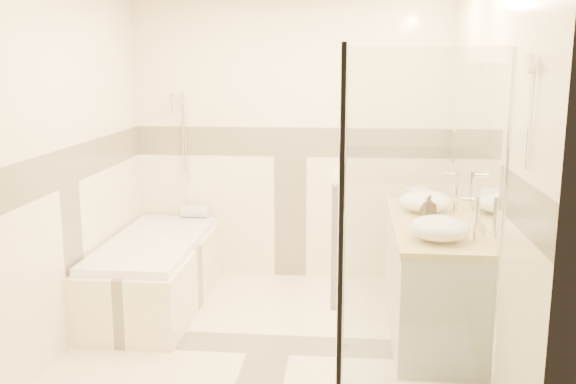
# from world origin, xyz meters

# --- Properties ---
(room) EXTENTS (2.82, 3.02, 2.52)m
(room) POSITION_xyz_m (0.06, 0.01, 1.26)
(room) COLOR #FDF0C9
(room) RESTS_ON ground
(bathtub) EXTENTS (0.75, 1.70, 0.56)m
(bathtub) POSITION_xyz_m (-1.02, 0.65, 0.31)
(bathtub) COLOR #FFF3CB
(bathtub) RESTS_ON ground
(vanity) EXTENTS (0.58, 1.62, 0.85)m
(vanity) POSITION_xyz_m (1.12, 0.30, 0.43)
(vanity) COLOR white
(vanity) RESTS_ON ground
(shower_enclosure) EXTENTS (0.96, 0.93, 2.04)m
(shower_enclosure) POSITION_xyz_m (0.83, -0.97, 0.51)
(shower_enclosure) COLOR #FFF3CB
(shower_enclosure) RESTS_ON ground
(vessel_sink_near) EXTENTS (0.39, 0.39, 0.16)m
(vessel_sink_near) POSITION_xyz_m (1.10, 0.60, 0.93)
(vessel_sink_near) COLOR white
(vessel_sink_near) RESTS_ON vanity
(vessel_sink_far) EXTENTS (0.38, 0.38, 0.15)m
(vessel_sink_far) POSITION_xyz_m (1.10, -0.20, 0.93)
(vessel_sink_far) COLOR white
(vessel_sink_far) RESTS_ON vanity
(faucet_near) EXTENTS (0.13, 0.03, 0.30)m
(faucet_near) POSITION_xyz_m (1.32, 0.60, 1.03)
(faucet_near) COLOR silver
(faucet_near) RESTS_ON vanity
(faucet_far) EXTENTS (0.12, 0.03, 0.28)m
(faucet_far) POSITION_xyz_m (1.32, -0.20, 1.01)
(faucet_far) COLOR silver
(faucet_far) RESTS_ON vanity
(amenity_bottle_a) EXTENTS (0.09, 0.09, 0.18)m
(amenity_bottle_a) POSITION_xyz_m (1.10, 0.33, 0.94)
(amenity_bottle_a) COLOR black
(amenity_bottle_a) RESTS_ON vanity
(amenity_bottle_b) EXTENTS (0.15, 0.15, 0.15)m
(amenity_bottle_b) POSITION_xyz_m (1.10, 0.40, 0.93)
(amenity_bottle_b) COLOR black
(amenity_bottle_b) RESTS_ON vanity
(folded_towels) EXTENTS (0.23, 0.31, 0.09)m
(folded_towels) POSITION_xyz_m (1.10, 0.97, 0.89)
(folded_towels) COLOR silver
(folded_towels) RESTS_ON vanity
(rolled_towel) EXTENTS (0.24, 0.11, 0.11)m
(rolled_towel) POSITION_xyz_m (-0.87, 1.40, 0.62)
(rolled_towel) COLOR silver
(rolled_towel) RESTS_ON bathtub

